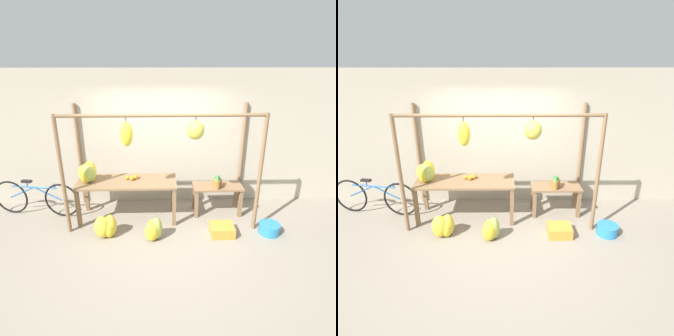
# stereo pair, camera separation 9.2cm
# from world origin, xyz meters

# --- Properties ---
(ground_plane) EXTENTS (20.00, 20.00, 0.00)m
(ground_plane) POSITION_xyz_m (0.00, 0.00, 0.00)
(ground_plane) COLOR gray
(shop_wall_back) EXTENTS (8.00, 0.08, 2.80)m
(shop_wall_back) POSITION_xyz_m (0.00, 1.55, 1.40)
(shop_wall_back) COLOR #B2A893
(shop_wall_back) RESTS_ON ground_plane
(stall_awning) EXTENTS (3.46, 1.29, 2.15)m
(stall_awning) POSITION_xyz_m (0.05, 0.59, 1.54)
(stall_awning) COLOR brown
(stall_awning) RESTS_ON ground_plane
(display_table_main) EXTENTS (1.87, 0.73, 0.79)m
(display_table_main) POSITION_xyz_m (-0.66, 0.80, 0.69)
(display_table_main) COLOR brown
(display_table_main) RESTS_ON ground_plane
(display_table_side) EXTENTS (0.97, 0.46, 0.61)m
(display_table_side) POSITION_xyz_m (1.11, 0.93, 0.47)
(display_table_side) COLOR brown
(display_table_side) RESTS_ON ground_plane
(banana_pile_on_table) EXTENTS (0.43, 0.43, 0.40)m
(banana_pile_on_table) POSITION_xyz_m (-1.38, 0.78, 0.97)
(banana_pile_on_table) COLOR gold
(banana_pile_on_table) RESTS_ON display_table_main
(orange_pile) EXTENTS (0.25, 0.16, 0.09)m
(orange_pile) POSITION_xyz_m (-0.55, 0.86, 0.84)
(orange_pile) COLOR orange
(orange_pile) RESTS_ON display_table_main
(pineapple_cluster) EXTENTS (0.19, 0.24, 0.30)m
(pineapple_cluster) POSITION_xyz_m (1.08, 0.86, 0.72)
(pineapple_cluster) COLOR olive
(pineapple_cluster) RESTS_ON display_table_side
(banana_pile_ground_left) EXTENTS (0.46, 0.45, 0.42)m
(banana_pile_ground_left) POSITION_xyz_m (-0.98, 0.18, 0.19)
(banana_pile_ground_left) COLOR gold
(banana_pile_ground_left) RESTS_ON ground_plane
(banana_pile_ground_right) EXTENTS (0.34, 0.38, 0.41)m
(banana_pile_ground_right) POSITION_xyz_m (-0.15, 0.05, 0.19)
(banana_pile_ground_right) COLOR #9EB247
(banana_pile_ground_right) RESTS_ON ground_plane
(fruit_crate_white) EXTENTS (0.42, 0.36, 0.19)m
(fruit_crate_white) POSITION_xyz_m (1.07, 0.15, 0.09)
(fruit_crate_white) COLOR orange
(fruit_crate_white) RESTS_ON ground_plane
(blue_bucket) EXTENTS (0.37, 0.37, 0.19)m
(blue_bucket) POSITION_xyz_m (1.93, 0.17, 0.10)
(blue_bucket) COLOR teal
(blue_bucket) RESTS_ON ground_plane
(parked_bicycle) EXTENTS (1.77, 0.31, 0.75)m
(parked_bicycle) POSITION_xyz_m (-2.51, 0.96, 0.37)
(parked_bicycle) COLOR black
(parked_bicycle) RESTS_ON ground_plane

